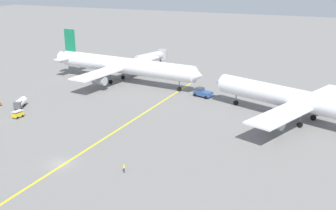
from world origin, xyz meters
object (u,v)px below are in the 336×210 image
object	(u,v)px
airliner_being_pushed	(298,100)
jet_bridge	(153,56)
pushback_tug	(203,93)
gse_fuel_bowser_stubby	(20,103)
ground_crew_wing_walker_right	(124,168)
airliner_at_gate_left	(124,66)
gse_baggage_cart_trailing	(18,114)

from	to	relation	value
airliner_being_pushed	jet_bridge	world-z (taller)	airliner_being_pushed
pushback_tug	gse_fuel_bowser_stubby	distance (m)	50.07
airliner_being_pushed	ground_crew_wing_walker_right	bearing A→B (deg)	-121.44
gse_fuel_bowser_stubby	jet_bridge	distance (m)	57.49
airliner_at_gate_left	gse_baggage_cart_trailing	xyz separation A→B (m)	(-7.02, -39.97, -4.74)
gse_fuel_bowser_stubby	ground_crew_wing_walker_right	distance (m)	48.29
gse_fuel_bowser_stubby	ground_crew_wing_walker_right	xyz separation A→B (m)	(43.60, -20.77, -0.41)
airliner_at_gate_left	jet_bridge	xyz separation A→B (m)	(-0.52, 22.51, -1.08)
airliner_being_pushed	jet_bridge	size ratio (longest dim) A/B	2.93
airliner_at_gate_left	airliner_being_pushed	size ratio (longest dim) A/B	1.17
gse_fuel_bowser_stubby	jet_bridge	bearing A→B (deg)	78.37
airliner_at_gate_left	jet_bridge	distance (m)	22.54
airliner_at_gate_left	gse_baggage_cart_trailing	bearing A→B (deg)	-99.96
airliner_at_gate_left	ground_crew_wing_walker_right	world-z (taller)	airliner_at_gate_left
pushback_tug	jet_bridge	size ratio (longest dim) A/B	0.53
airliner_being_pushed	pushback_tug	size ratio (longest dim) A/B	5.49
gse_fuel_bowser_stubby	ground_crew_wing_walker_right	world-z (taller)	gse_fuel_bowser_stubby
gse_fuel_bowser_stubby	gse_baggage_cart_trailing	size ratio (longest dim) A/B	1.81
gse_fuel_bowser_stubby	gse_baggage_cart_trailing	bearing A→B (deg)	-50.97
ground_crew_wing_walker_right	jet_bridge	xyz separation A→B (m)	(-32.03, 77.00, 3.60)
airliner_being_pushed	pushback_tug	bearing A→B (deg)	160.11
pushback_tug	jet_bridge	xyz separation A→B (m)	(-29.07, 26.97, 3.31)
airliner_being_pushed	gse_baggage_cart_trailing	xyz separation A→B (m)	(-63.03, -25.58, -4.43)
gse_fuel_bowser_stubby	jet_bridge	world-z (taller)	jet_bridge
airliner_at_gate_left	airliner_being_pushed	bearing A→B (deg)	-14.41
gse_baggage_cart_trailing	ground_crew_wing_walker_right	xyz separation A→B (m)	(38.52, -14.51, 0.06)
pushback_tug	gse_fuel_bowser_stubby	xyz separation A→B (m)	(-40.64, -29.26, 0.12)
gse_baggage_cart_trailing	gse_fuel_bowser_stubby	bearing A→B (deg)	129.03
gse_baggage_cart_trailing	ground_crew_wing_walker_right	bearing A→B (deg)	-20.64
gse_baggage_cart_trailing	pushback_tug	bearing A→B (deg)	44.96
pushback_tug	gse_baggage_cart_trailing	world-z (taller)	pushback_tug
airliner_being_pushed	gse_fuel_bowser_stubby	size ratio (longest dim) A/B	8.93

